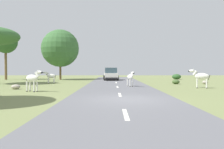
{
  "coord_description": "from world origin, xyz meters",
  "views": [
    {
      "loc": [
        -0.79,
        -11.92,
        1.64
      ],
      "look_at": [
        -0.8,
        13.17,
        1.01
      ],
      "focal_mm": 36.65,
      "sensor_mm": 36.0,
      "label": 1
    }
  ],
  "objects_px": {
    "zebra_0": "(130,77)",
    "tree_3": "(60,48)",
    "zebra_3": "(201,76)",
    "rock_0": "(16,87)",
    "zebra_2": "(51,76)",
    "tree_2": "(6,42)",
    "car_0": "(111,74)",
    "bush_2": "(177,77)",
    "rock_3": "(205,82)",
    "bush_1": "(176,82)",
    "zebra_1": "(33,78)"
  },
  "relations": [
    {
      "from": "car_0",
      "to": "zebra_0",
      "type": "bearing_deg",
      "value": 95.23
    },
    {
      "from": "bush_2",
      "to": "zebra_2",
      "type": "bearing_deg",
      "value": -149.68
    },
    {
      "from": "car_0",
      "to": "bush_1",
      "type": "relative_size",
      "value": 5.55
    },
    {
      "from": "car_0",
      "to": "zebra_3",
      "type": "bearing_deg",
      "value": 116.98
    },
    {
      "from": "zebra_0",
      "to": "rock_3",
      "type": "height_order",
      "value": "zebra_0"
    },
    {
      "from": "car_0",
      "to": "rock_3",
      "type": "xyz_separation_m",
      "value": [
        10.07,
        -8.16,
        -0.65
      ]
    },
    {
      "from": "car_0",
      "to": "rock_0",
      "type": "height_order",
      "value": "car_0"
    },
    {
      "from": "zebra_2",
      "to": "car_0",
      "type": "bearing_deg",
      "value": -46.04
    },
    {
      "from": "zebra_2",
      "to": "tree_3",
      "type": "relative_size",
      "value": 0.19
    },
    {
      "from": "zebra_0",
      "to": "car_0",
      "type": "distance_m",
      "value": 11.99
    },
    {
      "from": "zebra_3",
      "to": "rock_0",
      "type": "bearing_deg",
      "value": 114.67
    },
    {
      "from": "car_0",
      "to": "tree_2",
      "type": "xyz_separation_m",
      "value": [
        -15.77,
        1.95,
        4.82
      ]
    },
    {
      "from": "zebra_3",
      "to": "tree_2",
      "type": "height_order",
      "value": "tree_2"
    },
    {
      "from": "zebra_1",
      "to": "zebra_2",
      "type": "height_order",
      "value": "zebra_1"
    },
    {
      "from": "zebra_2",
      "to": "car_0",
      "type": "distance_m",
      "value": 9.57
    },
    {
      "from": "rock_3",
      "to": "tree_3",
      "type": "bearing_deg",
      "value": 150.27
    },
    {
      "from": "zebra_3",
      "to": "tree_3",
      "type": "xyz_separation_m",
      "value": [
        -15.26,
        14.95,
        3.71
      ]
    },
    {
      "from": "zebra_0",
      "to": "car_0",
      "type": "bearing_deg",
      "value": -99.04
    },
    {
      "from": "car_0",
      "to": "rock_3",
      "type": "relative_size",
      "value": 7.33
    },
    {
      "from": "bush_1",
      "to": "zebra_2",
      "type": "bearing_deg",
      "value": 175.36
    },
    {
      "from": "zebra_3",
      "to": "rock_0",
      "type": "distance_m",
      "value": 15.28
    },
    {
      "from": "zebra_0",
      "to": "rock_3",
      "type": "relative_size",
      "value": 2.35
    },
    {
      "from": "zebra_3",
      "to": "tree_2",
      "type": "relative_size",
      "value": 0.22
    },
    {
      "from": "tree_2",
      "to": "bush_2",
      "type": "height_order",
      "value": "tree_2"
    },
    {
      "from": "tree_2",
      "to": "rock_0",
      "type": "height_order",
      "value": "tree_2"
    },
    {
      "from": "zebra_2",
      "to": "bush_2",
      "type": "height_order",
      "value": "zebra_2"
    },
    {
      "from": "tree_2",
      "to": "bush_2",
      "type": "bearing_deg",
      "value": 2.45
    },
    {
      "from": "tree_2",
      "to": "bush_2",
      "type": "distance_m",
      "value": 26.52
    },
    {
      "from": "zebra_1",
      "to": "zebra_2",
      "type": "distance_m",
      "value": 9.32
    },
    {
      "from": "zebra_0",
      "to": "bush_1",
      "type": "distance_m",
      "value": 6.53
    },
    {
      "from": "zebra_1",
      "to": "car_0",
      "type": "height_order",
      "value": "car_0"
    },
    {
      "from": "zebra_3",
      "to": "tree_2",
      "type": "distance_m",
      "value": 28.23
    },
    {
      "from": "car_0",
      "to": "rock_3",
      "type": "bearing_deg",
      "value": 137.43
    },
    {
      "from": "bush_1",
      "to": "rock_0",
      "type": "relative_size",
      "value": 1.12
    },
    {
      "from": "zebra_1",
      "to": "bush_2",
      "type": "xyz_separation_m",
      "value": [
        15.67,
        19.13,
        -0.53
      ]
    },
    {
      "from": "zebra_2",
      "to": "rock_0",
      "type": "bearing_deg",
      "value": 171.97
    },
    {
      "from": "bush_1",
      "to": "rock_3",
      "type": "xyz_separation_m",
      "value": [
        3.05,
        -0.21,
        -0.05
      ]
    },
    {
      "from": "zebra_3",
      "to": "bush_2",
      "type": "height_order",
      "value": "zebra_3"
    },
    {
      "from": "tree_2",
      "to": "bush_1",
      "type": "height_order",
      "value": "tree_2"
    },
    {
      "from": "zebra_1",
      "to": "bush_1",
      "type": "xyz_separation_m",
      "value": [
        12.5,
        8.12,
        -0.7
      ]
    },
    {
      "from": "zebra_1",
      "to": "rock_0",
      "type": "xyz_separation_m",
      "value": [
        -2.06,
        1.96,
        -0.75
      ]
    },
    {
      "from": "zebra_0",
      "to": "bush_1",
      "type": "relative_size",
      "value": 1.78
    },
    {
      "from": "zebra_2",
      "to": "tree_3",
      "type": "distance_m",
      "value": 9.61
    },
    {
      "from": "zebra_0",
      "to": "bush_1",
      "type": "bearing_deg",
      "value": -160.86
    },
    {
      "from": "tree_2",
      "to": "tree_3",
      "type": "xyz_separation_m",
      "value": [
        8.2,
        -0.03,
        -0.97
      ]
    },
    {
      "from": "rock_3",
      "to": "zebra_0",
      "type": "bearing_deg",
      "value": -155.86
    },
    {
      "from": "zebra_0",
      "to": "tree_3",
      "type": "distance_m",
      "value": 17.1
    },
    {
      "from": "zebra_3",
      "to": "rock_0",
      "type": "xyz_separation_m",
      "value": [
        -15.22,
        -1.07,
        -0.79
      ]
    },
    {
      "from": "tree_3",
      "to": "rock_0",
      "type": "xyz_separation_m",
      "value": [
        0.04,
        -16.02,
        -4.51
      ]
    },
    {
      "from": "bush_1",
      "to": "rock_3",
      "type": "height_order",
      "value": "bush_1"
    }
  ]
}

